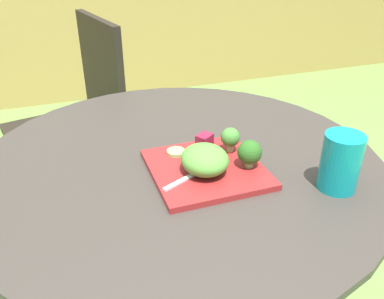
{
  "coord_description": "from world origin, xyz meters",
  "views": [
    {
      "loc": [
        -0.25,
        -0.79,
        1.21
      ],
      "look_at": [
        0.02,
        -0.04,
        0.77
      ],
      "focal_mm": 37.75,
      "sensor_mm": 36.0,
      "label": 1
    }
  ],
  "objects_px": {
    "salad_plate": "(206,169)",
    "fork": "(197,173)",
    "patio_chair": "(81,110)",
    "drinking_glass": "(340,165)"
  },
  "relations": [
    {
      "from": "salad_plate",
      "to": "fork",
      "type": "height_order",
      "value": "fork"
    },
    {
      "from": "patio_chair",
      "to": "drinking_glass",
      "type": "distance_m",
      "value": 1.21
    },
    {
      "from": "patio_chair",
      "to": "salad_plate",
      "type": "height_order",
      "value": "patio_chair"
    },
    {
      "from": "drinking_glass",
      "to": "fork",
      "type": "bearing_deg",
      "value": 154.58
    },
    {
      "from": "drinking_glass",
      "to": "fork",
      "type": "relative_size",
      "value": 0.83
    },
    {
      "from": "patio_chair",
      "to": "salad_plate",
      "type": "bearing_deg",
      "value": -78.12
    },
    {
      "from": "patio_chair",
      "to": "drinking_glass",
      "type": "height_order",
      "value": "patio_chair"
    },
    {
      "from": "salad_plate",
      "to": "fork",
      "type": "xyz_separation_m",
      "value": [
        -0.03,
        -0.02,
        0.01
      ]
    },
    {
      "from": "drinking_glass",
      "to": "salad_plate",
      "type": "bearing_deg",
      "value": 147.69
    },
    {
      "from": "drinking_glass",
      "to": "fork",
      "type": "distance_m",
      "value": 0.3
    }
  ]
}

